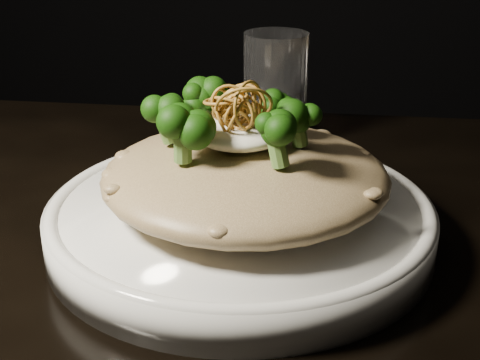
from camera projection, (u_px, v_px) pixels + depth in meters
name	position (u px, v px, depth m)	size (l,w,h in m)	color
table	(149.00, 336.00, 0.58)	(1.10, 0.80, 0.75)	black
plate	(240.00, 221.00, 0.57)	(0.32, 0.32, 0.03)	silver
risotto	(245.00, 176.00, 0.55)	(0.24, 0.24, 0.05)	brown
broccoli	(233.00, 113.00, 0.53)	(0.15, 0.15, 0.06)	black
cheese	(240.00, 132.00, 0.54)	(0.07, 0.07, 0.02)	white
shallots	(239.00, 99.00, 0.52)	(0.06, 0.06, 0.04)	#895F1D
drinking_glass	(275.00, 89.00, 0.77)	(0.07, 0.07, 0.13)	white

